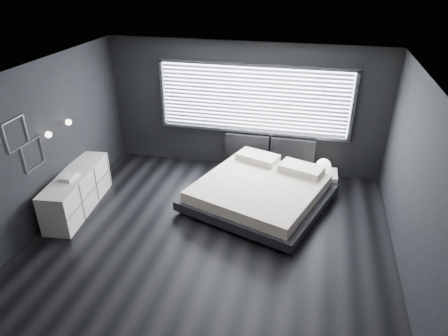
# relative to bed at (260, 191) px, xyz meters

# --- Properties ---
(room) EXTENTS (6.04, 6.00, 2.80)m
(room) POSITION_rel_bed_xyz_m (-0.63, -1.22, 1.11)
(room) COLOR black
(room) RESTS_ON ground
(window) EXTENTS (4.14, 0.09, 1.52)m
(window) POSITION_rel_bed_xyz_m (-0.43, 1.47, 1.32)
(window) COLOR white
(window) RESTS_ON ground
(headboard) EXTENTS (1.96, 0.16, 0.52)m
(headboard) POSITION_rel_bed_xyz_m (-0.01, 1.42, 0.28)
(headboard) COLOR black
(headboard) RESTS_ON ground
(sconce_near) EXTENTS (0.18, 0.11, 0.11)m
(sconce_near) POSITION_rel_bed_xyz_m (-3.51, -1.17, 1.31)
(sconce_near) COLOR silver
(sconce_near) RESTS_ON ground
(sconce_far) EXTENTS (0.18, 0.11, 0.11)m
(sconce_far) POSITION_rel_bed_xyz_m (-3.51, -0.57, 1.31)
(sconce_far) COLOR silver
(sconce_far) RESTS_ON ground
(wall_art_upper) EXTENTS (0.01, 0.48, 0.48)m
(wall_art_upper) POSITION_rel_bed_xyz_m (-3.60, -1.77, 1.56)
(wall_art_upper) COLOR #47474C
(wall_art_upper) RESTS_ON ground
(wall_art_lower) EXTENTS (0.01, 0.48, 0.48)m
(wall_art_lower) POSITION_rel_bed_xyz_m (-3.60, -1.52, 1.09)
(wall_art_lower) COLOR #47474C
(wall_art_lower) RESTS_ON ground
(bed) EXTENTS (3.00, 2.94, 0.62)m
(bed) POSITION_rel_bed_xyz_m (0.00, 0.00, 0.00)
(bed) COLOR black
(bed) RESTS_ON ground
(nightstand) EXTENTS (0.62, 0.52, 0.36)m
(nightstand) POSITION_rel_bed_xyz_m (1.15, 0.93, -0.11)
(nightstand) COLOR silver
(nightstand) RESTS_ON ground
(orb_lamp) EXTENTS (0.31, 0.31, 0.31)m
(orb_lamp) POSITION_rel_bed_xyz_m (1.15, 0.90, 0.22)
(orb_lamp) COLOR white
(orb_lamp) RESTS_ON nightstand
(dresser) EXTENTS (0.73, 1.93, 0.75)m
(dresser) POSITION_rel_bed_xyz_m (-3.32, -0.95, 0.09)
(dresser) COLOR silver
(dresser) RESTS_ON ground
(book_stack) EXTENTS (0.27, 0.35, 0.07)m
(book_stack) POSITION_rel_bed_xyz_m (-3.31, -1.14, 0.50)
(book_stack) COLOR white
(book_stack) RESTS_ON dresser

